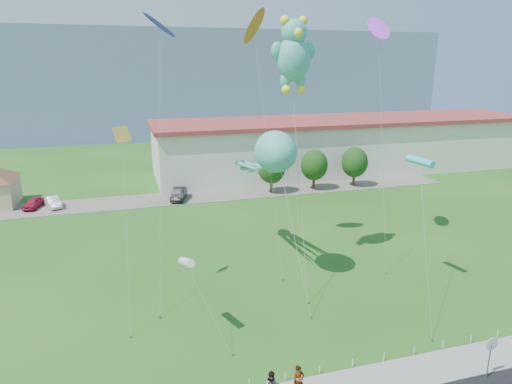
% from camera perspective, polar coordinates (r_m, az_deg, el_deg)
% --- Properties ---
extents(ground, '(160.00, 160.00, 0.00)m').
position_cam_1_polar(ground, '(27.74, 4.75, -20.47)').
color(ground, '#205517').
rests_on(ground, ground).
extents(parking_strip, '(70.00, 6.00, 0.06)m').
position_cam_1_polar(parking_strip, '(58.72, -7.68, -0.60)').
color(parking_strip, '#59544C').
rests_on(parking_strip, ground).
extents(hill_ridge, '(160.00, 50.00, 25.00)m').
position_cam_1_polar(hill_ridge, '(141.08, -13.55, 13.69)').
color(hill_ridge, slate).
rests_on(hill_ridge, ground).
extents(warehouse, '(61.00, 15.00, 8.20)m').
position_cam_1_polar(warehouse, '(74.37, 11.31, 5.91)').
color(warehouse, beige).
rests_on(warehouse, ground).
extents(stop_sign, '(0.80, 0.07, 2.50)m').
position_cam_1_polar(stop_sign, '(28.38, 27.31, -16.92)').
color(stop_sign, slate).
rests_on(stop_sign, ground).
extents(rope_fence, '(26.05, 0.05, 0.50)m').
position_cam_1_polar(rope_fence, '(26.63, 5.85, -21.59)').
color(rope_fence, white).
rests_on(rope_fence, ground).
extents(tree_near, '(3.60, 3.60, 5.47)m').
position_cam_1_polar(tree_near, '(59.23, 1.96, 3.03)').
color(tree_near, '#3F2B19').
rests_on(tree_near, ground).
extents(tree_mid, '(3.60, 3.60, 5.47)m').
position_cam_1_polar(tree_mid, '(61.36, 7.29, 3.36)').
color(tree_mid, '#3F2B19').
rests_on(tree_mid, ground).
extents(tree_far, '(3.60, 3.60, 5.47)m').
position_cam_1_polar(tree_far, '(63.99, 12.23, 3.63)').
color(tree_far, '#3F2B19').
rests_on(tree_far, ground).
extents(pedestrian_left, '(0.64, 0.45, 1.68)m').
position_cam_1_polar(pedestrian_left, '(24.99, 5.34, -22.44)').
color(pedestrian_left, gray).
rests_on(pedestrian_left, sidewalk).
extents(parked_car_red, '(2.28, 3.81, 1.21)m').
position_cam_1_polar(parked_car_red, '(59.46, -26.08, -1.25)').
color(parked_car_red, maroon).
rests_on(parked_car_red, parking_strip).
extents(parked_car_silver, '(2.46, 3.98, 1.24)m').
position_cam_1_polar(parked_car_silver, '(58.89, -24.04, -1.15)').
color(parked_car_silver, silver).
rests_on(parked_car_silver, parking_strip).
extents(parked_car_black, '(2.71, 4.64, 1.44)m').
position_cam_1_polar(parked_car_black, '(57.58, -9.61, -0.23)').
color(parked_car_black, black).
rests_on(parked_car_black, parking_strip).
extents(octopus_kite, '(2.99, 12.98, 11.81)m').
position_cam_1_polar(octopus_kite, '(34.15, 1.70, 4.19)').
color(octopus_kite, teal).
rests_on(octopus_kite, ground).
extents(teddy_bear_kite, '(3.50, 7.48, 19.76)m').
position_cam_1_polar(teddy_bear_kite, '(35.35, 4.71, 16.89)').
color(teddy_bear_kite, teal).
rests_on(teddy_bear_kite, ground).
extents(small_kite_yellow, '(1.29, 6.28, 12.28)m').
position_cam_1_polar(small_kite_yellow, '(31.41, -16.29, 4.26)').
color(small_kite_yellow, gold).
rests_on(small_kite_yellow, ground).
extents(small_kite_blue, '(2.79, 9.60, 19.85)m').
position_cam_1_polar(small_kite_blue, '(36.59, -11.94, 18.97)').
color(small_kite_blue, '#2925D5').
rests_on(small_kite_blue, ground).
extents(small_kite_purple, '(2.23, 6.58, 19.92)m').
position_cam_1_polar(small_kite_purple, '(40.81, 15.11, 18.54)').
color(small_kite_purple, '#AB36DA').
rests_on(small_kite_purple, ground).
extents(small_kite_white, '(2.38, 3.92, 5.44)m').
position_cam_1_polar(small_kite_white, '(27.73, -8.67, -8.72)').
color(small_kite_white, silver).
rests_on(small_kite_white, ground).
extents(small_kite_orange, '(1.80, 6.88, 19.94)m').
position_cam_1_polar(small_kite_orange, '(38.21, -0.17, 19.30)').
color(small_kite_orange, orange).
rests_on(small_kite_orange, ground).
extents(small_kite_cyan, '(3.09, 7.75, 10.19)m').
position_cam_1_polar(small_kite_cyan, '(34.14, 19.85, 3.47)').
color(small_kite_cyan, '#30C8D9').
rests_on(small_kite_cyan, ground).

